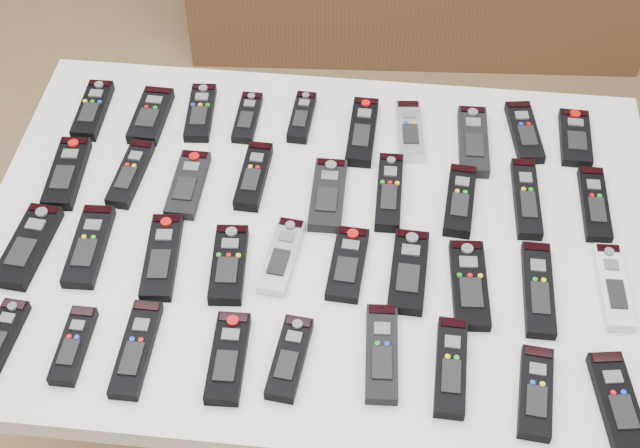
# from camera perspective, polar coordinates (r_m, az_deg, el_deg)

# --- Properties ---
(table) EXTENTS (1.25, 0.88, 0.78)m
(table) POSITION_cam_1_polar(r_m,az_deg,el_deg) (1.68, 0.00, -1.75)
(table) COLOR white
(table) RESTS_ON ground
(remote_0) EXTENTS (0.05, 0.17, 0.02)m
(remote_0) POSITION_cam_1_polar(r_m,az_deg,el_deg) (1.91, -14.34, 7.08)
(remote_0) COLOR black
(remote_0) RESTS_ON table
(remote_1) EXTENTS (0.07, 0.16, 0.02)m
(remote_1) POSITION_cam_1_polar(r_m,az_deg,el_deg) (1.87, -10.77, 6.83)
(remote_1) COLOR black
(remote_1) RESTS_ON table
(remote_2) EXTENTS (0.06, 0.17, 0.02)m
(remote_2) POSITION_cam_1_polar(r_m,az_deg,el_deg) (1.87, -7.66, 7.08)
(remote_2) COLOR black
(remote_2) RESTS_ON table
(remote_3) EXTENTS (0.04, 0.14, 0.02)m
(remote_3) POSITION_cam_1_polar(r_m,az_deg,el_deg) (1.85, -4.67, 6.81)
(remote_3) COLOR black
(remote_3) RESTS_ON table
(remote_4) EXTENTS (0.05, 0.14, 0.02)m
(remote_4) POSITION_cam_1_polar(r_m,az_deg,el_deg) (1.84, -1.17, 6.85)
(remote_4) COLOR black
(remote_4) RESTS_ON table
(remote_5) EXTENTS (0.06, 0.19, 0.02)m
(remote_5) POSITION_cam_1_polar(r_m,az_deg,el_deg) (1.81, 2.72, 5.93)
(remote_5) COLOR black
(remote_5) RESTS_ON table
(remote_6) EXTENTS (0.06, 0.16, 0.02)m
(remote_6) POSITION_cam_1_polar(r_m,az_deg,el_deg) (1.82, 5.75, 5.93)
(remote_6) COLOR #B7B7BC
(remote_6) RESTS_ON table
(remote_7) EXTENTS (0.06, 0.19, 0.02)m
(remote_7) POSITION_cam_1_polar(r_m,az_deg,el_deg) (1.81, 9.77, 5.25)
(remote_7) COLOR black
(remote_7) RESTS_ON table
(remote_8) EXTENTS (0.07, 0.17, 0.02)m
(remote_8) POSITION_cam_1_polar(r_m,az_deg,el_deg) (1.85, 12.94, 5.76)
(remote_8) COLOR black
(remote_8) RESTS_ON table
(remote_9) EXTENTS (0.06, 0.15, 0.02)m
(remote_9) POSITION_cam_1_polar(r_m,az_deg,el_deg) (1.87, 16.02, 5.32)
(remote_9) COLOR black
(remote_9) RESTS_ON table
(remote_10) EXTENTS (0.07, 0.18, 0.02)m
(remote_10) POSITION_cam_1_polar(r_m,az_deg,el_deg) (1.79, -15.89, 3.16)
(remote_10) COLOR black
(remote_10) RESTS_ON table
(remote_11) EXTENTS (0.06, 0.17, 0.02)m
(remote_11) POSITION_cam_1_polar(r_m,az_deg,el_deg) (1.76, -12.04, 3.18)
(remote_11) COLOR black
(remote_11) RESTS_ON table
(remote_12) EXTENTS (0.06, 0.17, 0.02)m
(remote_12) POSITION_cam_1_polar(r_m,az_deg,el_deg) (1.72, -8.45, 2.53)
(remote_12) COLOR black
(remote_12) RESTS_ON table
(remote_13) EXTENTS (0.05, 0.17, 0.02)m
(remote_13) POSITION_cam_1_polar(r_m,az_deg,el_deg) (1.72, -4.27, 3.09)
(remote_13) COLOR black
(remote_13) RESTS_ON table
(remote_14) EXTENTS (0.06, 0.17, 0.02)m
(remote_14) POSITION_cam_1_polar(r_m,az_deg,el_deg) (1.68, 0.51, 1.88)
(remote_14) COLOR black
(remote_14) RESTS_ON table
(remote_15) EXTENTS (0.05, 0.19, 0.02)m
(remote_15) POSITION_cam_1_polar(r_m,az_deg,el_deg) (1.69, 4.44, 2.06)
(remote_15) COLOR black
(remote_15) RESTS_ON table
(remote_16) EXTENTS (0.06, 0.17, 0.02)m
(remote_16) POSITION_cam_1_polar(r_m,az_deg,el_deg) (1.69, 8.94, 1.50)
(remote_16) COLOR black
(remote_16) RESTS_ON table
(remote_17) EXTENTS (0.05, 0.19, 0.02)m
(remote_17) POSITION_cam_1_polar(r_m,az_deg,el_deg) (1.72, 13.06, 1.61)
(remote_17) COLOR black
(remote_17) RESTS_ON table
(remote_18) EXTENTS (0.05, 0.18, 0.02)m
(remote_18) POSITION_cam_1_polar(r_m,az_deg,el_deg) (1.75, 17.16, 1.24)
(remote_18) COLOR black
(remote_18) RESTS_ON table
(remote_19) EXTENTS (0.08, 0.19, 0.02)m
(remote_19) POSITION_cam_1_polar(r_m,az_deg,el_deg) (1.68, -18.16, -1.34)
(remote_19) COLOR black
(remote_19) RESTS_ON table
(remote_20) EXTENTS (0.06, 0.18, 0.02)m
(remote_20) POSITION_cam_1_polar(r_m,az_deg,el_deg) (1.65, -14.57, -1.37)
(remote_20) COLOR black
(remote_20) RESTS_ON table
(remote_21) EXTENTS (0.07, 0.19, 0.02)m
(remote_21) POSITION_cam_1_polar(r_m,az_deg,el_deg) (1.61, -10.09, -2.08)
(remote_21) COLOR black
(remote_21) RESTS_ON table
(remote_22) EXTENTS (0.07, 0.17, 0.02)m
(remote_22) POSITION_cam_1_polar(r_m,az_deg,el_deg) (1.58, -5.86, -2.58)
(remote_22) COLOR black
(remote_22) RESTS_ON table
(remote_23) EXTENTS (0.07, 0.17, 0.02)m
(remote_23) POSITION_cam_1_polar(r_m,az_deg,el_deg) (1.59, -2.45, -2.06)
(remote_23) COLOR #B7B7BC
(remote_23) RESTS_ON table
(remote_24) EXTENTS (0.07, 0.16, 0.02)m
(remote_24) POSITION_cam_1_polar(r_m,az_deg,el_deg) (1.57, 1.79, -2.56)
(remote_24) COLOR black
(remote_24) RESTS_ON table
(remote_25) EXTENTS (0.07, 0.18, 0.02)m
(remote_25) POSITION_cam_1_polar(r_m,az_deg,el_deg) (1.57, 5.69, -3.04)
(remote_25) COLOR black
(remote_25) RESTS_ON table
(remote_26) EXTENTS (0.07, 0.19, 0.02)m
(remote_26) POSITION_cam_1_polar(r_m,az_deg,el_deg) (1.57, 9.53, -3.84)
(remote_26) COLOR black
(remote_26) RESTS_ON table
(remote_27) EXTENTS (0.05, 0.20, 0.02)m
(remote_27) POSITION_cam_1_polar(r_m,az_deg,el_deg) (1.58, 13.79, -4.07)
(remote_27) COLOR black
(remote_27) RESTS_ON table
(remote_28) EXTENTS (0.05, 0.18, 0.02)m
(remote_28) POSITION_cam_1_polar(r_m,az_deg,el_deg) (1.62, 18.25, -3.82)
(remote_28) COLOR silver
(remote_28) RESTS_ON table
(remote_29) EXTENTS (0.05, 0.15, 0.02)m
(remote_29) POSITION_cam_1_polar(r_m,az_deg,el_deg) (1.57, -19.74, -6.86)
(remote_29) COLOR black
(remote_29) RESTS_ON table
(remote_30) EXTENTS (0.04, 0.14, 0.02)m
(remote_30) POSITION_cam_1_polar(r_m,az_deg,el_deg) (1.53, -15.50, -7.50)
(remote_30) COLOR black
(remote_30) RESTS_ON table
(remote_31) EXTENTS (0.05, 0.18, 0.02)m
(remote_31) POSITION_cam_1_polar(r_m,az_deg,el_deg) (1.50, -11.67, -7.83)
(remote_31) COLOR black
(remote_31) RESTS_ON table
(remote_32) EXTENTS (0.06, 0.17, 0.02)m
(remote_32) POSITION_cam_1_polar(r_m,az_deg,el_deg) (1.47, -5.91, -8.51)
(remote_32) COLOR black
(remote_32) RESTS_ON table
(remote_33) EXTENTS (0.06, 0.16, 0.02)m
(remote_33) POSITION_cam_1_polar(r_m,az_deg,el_deg) (1.46, -1.96, -8.58)
(remote_33) COLOR black
(remote_33) RESTS_ON table
(remote_34) EXTENTS (0.06, 0.18, 0.02)m
(remote_34) POSITION_cam_1_polar(r_m,az_deg,el_deg) (1.47, 3.97, -8.24)
(remote_34) COLOR black
(remote_34) RESTS_ON table
(remote_35) EXTENTS (0.05, 0.18, 0.02)m
(remote_35) POSITION_cam_1_polar(r_m,az_deg,el_deg) (1.46, 8.38, -9.04)
(remote_35) COLOR black
(remote_35) RESTS_ON table
(remote_36) EXTENTS (0.06, 0.17, 0.02)m
(remote_36) POSITION_cam_1_polar(r_m,az_deg,el_deg) (1.46, 13.64, -10.43)
(remote_36) COLOR black
(remote_36) RESTS_ON table
(remote_37) EXTENTS (0.08, 0.18, 0.02)m
(remote_37) POSITION_cam_1_polar(r_m,az_deg,el_deg) (1.49, 18.50, -10.76)
(remote_37) COLOR black
(remote_37) RESTS_ON table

